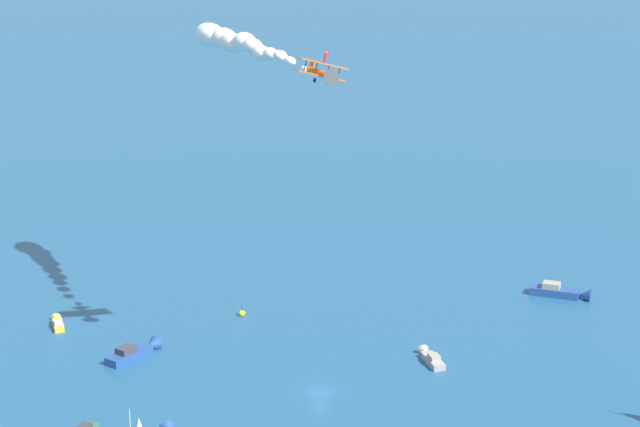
# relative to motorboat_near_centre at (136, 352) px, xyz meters

# --- Properties ---
(ground_plane) EXTENTS (2000.00, 2000.00, 0.00)m
(ground_plane) POSITION_rel_motorboat_near_centre_xyz_m (-4.09, 30.27, -0.76)
(ground_plane) COLOR #1E517A
(motorboat_near_centre) EXTENTS (9.83, 3.34, 2.80)m
(motorboat_near_centre) POSITION_rel_motorboat_near_centre_xyz_m (0.00, 0.00, 0.00)
(motorboat_near_centre) COLOR #23478C
(motorboat_near_centre) RESTS_ON ground_plane
(motorboat_far_stbd) EXTENTS (6.14, 6.51, 2.07)m
(motorboat_far_stbd) POSITION_rel_motorboat_near_centre_xyz_m (-22.03, 38.56, -0.20)
(motorboat_far_stbd) COLOR #9E9993
(motorboat_far_stbd) RESTS_ON ground_plane
(motorboat_offshore) EXTENTS (4.68, 10.54, 2.97)m
(motorboat_offshore) POSITION_rel_motorboat_near_centre_xyz_m (-58.39, 45.14, 0.04)
(motorboat_offshore) COLOR #23478C
(motorboat_offshore) RESTS_ON ground_plane
(motorboat_ahead) EXTENTS (5.08, 5.50, 1.73)m
(motorboat_ahead) POSITION_rel_motorboat_near_centre_xyz_m (-2.86, -18.58, -0.29)
(motorboat_ahead) COLOR gold
(motorboat_ahead) RESTS_ON ground_plane
(marker_buoy) EXTENTS (1.10, 1.10, 2.10)m
(marker_buoy) POSITION_rel_motorboat_near_centre_xyz_m (-22.17, 3.84, -0.37)
(marker_buoy) COLOR yellow
(marker_buoy) RESTS_ON ground_plane
(biplane_lead) EXTENTS (6.95, 7.02, 3.87)m
(biplane_lead) POSITION_rel_motorboat_near_centre_xyz_m (-3.97, 30.54, 44.91)
(biplane_lead) COLOR orange
(wingwalker_lead) EXTENTS (0.86, 0.60, 1.78)m
(wingwalker_lead) POSITION_rel_motorboat_near_centre_xyz_m (-4.48, 30.87, 47.01)
(wingwalker_lead) COLOR red
(smoke_trail_lead) EXTENTS (22.25, 33.93, 4.81)m
(smoke_trail_lead) POSITION_rel_motorboat_near_centre_xyz_m (-20.72, 3.85, 44.55)
(smoke_trail_lead) COLOR white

